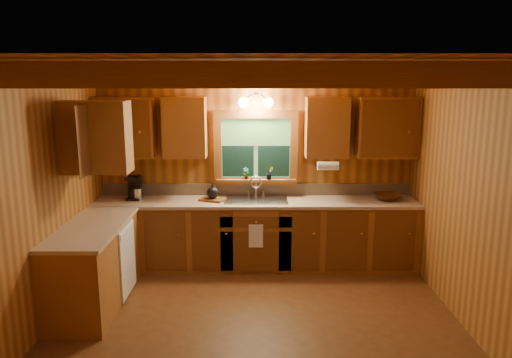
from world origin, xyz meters
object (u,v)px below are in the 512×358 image
at_px(cutting_board, 213,199).
at_px(wicker_basket, 388,197).
at_px(coffee_maker, 134,188).
at_px(sink, 256,203).

distance_m(cutting_board, wicker_basket, 2.29).
relative_size(coffee_maker, wicker_basket, 0.88).
distance_m(sink, coffee_maker, 1.62).
xyz_separation_m(coffee_maker, wicker_basket, (3.33, -0.07, -0.11)).
relative_size(coffee_maker, cutting_board, 0.97).
bearing_deg(wicker_basket, sink, -179.71).
height_order(coffee_maker, cutting_board, coffee_maker).
distance_m(coffee_maker, cutting_board, 1.05).
bearing_deg(coffee_maker, sink, 0.07).
height_order(sink, cutting_board, sink).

